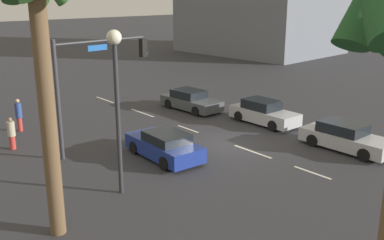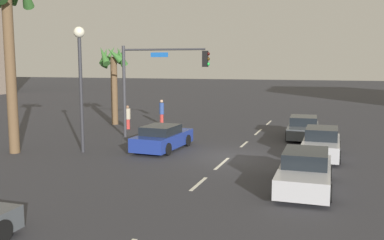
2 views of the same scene
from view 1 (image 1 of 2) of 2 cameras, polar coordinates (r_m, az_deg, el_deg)
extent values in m
plane|color=#333338|center=(23.74, 5.00, -3.09)|extent=(220.00, 220.00, 0.00)
cube|color=silver|center=(20.75, 15.10, -6.51)|extent=(1.94, 0.14, 0.01)
cube|color=silver|center=(22.77, 7.73, -4.02)|extent=(2.46, 0.14, 0.01)
cube|color=silver|center=(26.22, -0.53, -1.15)|extent=(1.84, 0.14, 0.01)
cube|color=silver|center=(29.88, -6.40, 0.92)|extent=(2.59, 0.14, 0.01)
cube|color=silver|center=(33.94, -11.09, 2.56)|extent=(2.46, 0.14, 0.01)
cube|color=navy|center=(21.68, -3.62, -3.50)|extent=(4.40, 2.04, 0.72)
cube|color=black|center=(21.28, -3.25, -2.20)|extent=(2.15, 1.71, 0.45)
cylinder|color=black|center=(22.38, -7.38, -3.51)|extent=(0.65, 0.25, 0.64)
cylinder|color=black|center=(23.25, -3.70, -2.65)|extent=(0.65, 0.25, 0.64)
cylinder|color=black|center=(20.25, -3.50, -5.55)|extent=(0.65, 0.25, 0.64)
cylinder|color=black|center=(21.21, 0.38, -4.50)|extent=(0.65, 0.25, 0.64)
cube|color=#474C51|center=(30.40, -0.09, 2.23)|extent=(4.52, 2.03, 0.66)
cube|color=black|center=(30.45, -0.43, 3.39)|extent=(2.20, 1.71, 0.52)
cylinder|color=black|center=(30.08, 2.90, 1.72)|extent=(0.65, 0.25, 0.64)
cylinder|color=black|center=(28.90, 0.52, 1.14)|extent=(0.65, 0.25, 0.64)
cylinder|color=black|center=(31.99, -0.64, 2.62)|extent=(0.65, 0.25, 0.64)
cylinder|color=black|center=(30.88, -3.01, 2.10)|extent=(0.65, 0.25, 0.64)
cube|color=#B7B7BC|center=(24.05, 19.16, -2.45)|extent=(4.65, 1.85, 0.68)
cube|color=black|center=(24.00, 18.72, -0.91)|extent=(2.24, 1.61, 0.53)
cylinder|color=black|center=(24.21, 23.07, -3.19)|extent=(0.64, 0.23, 0.64)
cylinder|color=black|center=(22.75, 21.14, -4.18)|extent=(0.64, 0.23, 0.64)
cylinder|color=black|center=(25.49, 17.32, -1.68)|extent=(0.64, 0.23, 0.64)
cylinder|color=black|center=(24.11, 15.16, -2.51)|extent=(0.64, 0.23, 0.64)
cube|color=#B7B7BC|center=(27.54, 9.23, 0.61)|extent=(4.38, 1.73, 0.73)
cube|color=black|center=(27.54, 8.88, 2.01)|extent=(2.11, 1.51, 0.56)
cylinder|color=black|center=(27.39, 12.46, -0.09)|extent=(0.64, 0.22, 0.64)
cylinder|color=black|center=(26.17, 10.30, -0.73)|extent=(0.64, 0.22, 0.64)
cylinder|color=black|center=(29.04, 8.23, 1.05)|extent=(0.64, 0.22, 0.64)
cylinder|color=black|center=(27.88, 6.02, 0.49)|extent=(0.64, 0.22, 0.64)
cylinder|color=#38383D|center=(21.68, -16.75, 2.28)|extent=(0.20, 0.20, 5.72)
cylinder|color=#38383D|center=(22.58, -11.49, 9.90)|extent=(0.58, 5.18, 0.12)
cube|color=black|center=(24.19, -6.29, 9.15)|extent=(0.35, 0.35, 0.95)
sphere|color=#360503|center=(24.27, -5.97, 9.88)|extent=(0.20, 0.20, 0.20)
sphere|color=#392605|center=(24.30, -5.95, 9.18)|extent=(0.20, 0.20, 0.20)
sphere|color=green|center=(24.34, -5.93, 8.48)|extent=(0.20, 0.20, 0.20)
cube|color=#1959B2|center=(22.47, -11.99, 9.02)|extent=(0.14, 1.10, 0.28)
cylinder|color=#2D2D33|center=(17.36, -9.42, -0.29)|extent=(0.18, 0.18, 5.90)
sphere|color=#F2EACC|center=(16.75, -9.93, 10.37)|extent=(0.56, 0.56, 0.56)
cylinder|color=#BF3833|center=(24.60, -21.96, -2.69)|extent=(0.42, 0.42, 0.71)
cylinder|color=#B2A58C|center=(24.38, -22.14, -1.05)|extent=(0.56, 0.56, 0.77)
sphere|color=#8C664C|center=(24.25, -22.26, 0.06)|extent=(0.21, 0.21, 0.21)
cylinder|color=#BF3833|center=(27.60, -21.14, -0.52)|extent=(0.30, 0.30, 0.80)
cylinder|color=#2D478C|center=(27.39, -21.32, 1.15)|extent=(0.40, 0.40, 0.87)
sphere|color=tan|center=(27.26, -21.43, 2.28)|extent=(0.24, 0.24, 0.24)
cylinder|color=brown|center=(14.55, -17.97, 0.61)|extent=(0.52, 0.52, 8.20)
camera|label=2|loc=(21.63, 60.75, -0.83)|focal=39.83mm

